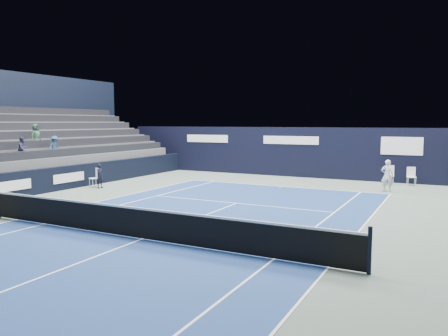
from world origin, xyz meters
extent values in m
plane|color=#526258|center=(0.00, 2.00, 0.00)|extent=(48.00, 48.00, 0.00)
cube|color=navy|center=(0.00, 0.00, 0.00)|extent=(10.97, 23.77, 0.01)
cube|color=white|center=(5.01, 15.38, 0.48)|extent=(0.50, 0.48, 0.04)
cube|color=white|center=(4.99, 15.59, 0.77)|extent=(0.46, 0.08, 0.55)
cylinder|color=white|center=(5.19, 15.59, 0.24)|extent=(0.03, 0.03, 0.48)
cylinder|color=white|center=(4.80, 15.55, 0.24)|extent=(0.03, 0.03, 0.48)
cylinder|color=white|center=(5.23, 15.22, 0.24)|extent=(0.03, 0.03, 0.48)
cylinder|color=white|center=(4.84, 15.18, 0.24)|extent=(0.03, 0.03, 0.48)
cube|color=white|center=(4.99, 15.61, 0.86)|extent=(0.38, 0.13, 0.35)
cube|color=white|center=(6.13, 15.46, 0.46)|extent=(0.53, 0.51, 0.04)
cube|color=white|center=(6.08, 15.66, 0.74)|extent=(0.44, 0.13, 0.53)
cylinder|color=white|center=(6.27, 15.68, 0.23)|extent=(0.03, 0.03, 0.46)
cylinder|color=white|center=(5.90, 15.59, 0.23)|extent=(0.03, 0.03, 0.46)
cylinder|color=white|center=(6.36, 15.33, 0.23)|extent=(0.03, 0.03, 0.46)
cylinder|color=white|center=(5.99, 15.24, 0.23)|extent=(0.03, 0.03, 0.46)
cube|color=white|center=(-8.73, 7.15, 0.46)|extent=(0.56, 0.55, 0.04)
cube|color=white|center=(-8.66, 7.34, 0.74)|extent=(0.42, 0.19, 0.53)
cylinder|color=white|center=(-8.49, 7.25, 0.23)|extent=(0.03, 0.03, 0.46)
cylinder|color=white|center=(-8.84, 7.39, 0.23)|extent=(0.03, 0.03, 0.46)
cylinder|color=white|center=(-8.62, 6.92, 0.23)|extent=(0.03, 0.03, 0.46)
cylinder|color=white|center=(-8.97, 7.05, 0.23)|extent=(0.03, 0.03, 0.46)
imported|color=black|center=(-8.19, 7.01, 0.64)|extent=(0.31, 0.47, 1.28)
cube|color=white|center=(0.00, 11.88, 0.01)|extent=(10.97, 0.06, 0.00)
cube|color=white|center=(5.49, 0.00, 0.01)|extent=(0.06, 23.77, 0.00)
cube|color=white|center=(-5.49, 0.00, 0.01)|extent=(0.06, 23.77, 0.00)
cube|color=white|center=(4.12, 0.00, 0.01)|extent=(0.06, 23.77, 0.00)
cube|color=white|center=(-4.12, 0.00, 0.01)|extent=(0.06, 23.77, 0.00)
cube|color=white|center=(0.00, 6.40, 0.01)|extent=(8.23, 0.06, 0.00)
cube|color=white|center=(0.00, 0.00, 0.01)|extent=(0.06, 12.80, 0.00)
cube|color=white|center=(0.00, 11.73, 0.01)|extent=(0.06, 0.30, 0.00)
cylinder|color=black|center=(6.40, 0.00, 0.55)|extent=(0.10, 0.10, 1.10)
cube|color=black|center=(0.00, 0.00, 0.46)|extent=(12.80, 0.03, 0.86)
cube|color=white|center=(0.00, 0.00, 0.91)|extent=(12.80, 0.05, 0.06)
cube|color=black|center=(0.00, 16.50, 1.55)|extent=(26.00, 0.60, 3.10)
cube|color=silver|center=(-7.00, 16.18, 2.30)|extent=(3.20, 0.02, 0.50)
cube|color=silver|center=(-1.00, 16.18, 2.30)|extent=(3.60, 0.02, 0.50)
cube|color=silver|center=(5.50, 16.18, 2.10)|extent=(2.20, 0.02, 1.00)
cube|color=black|center=(-9.50, 6.00, 0.60)|extent=(0.30, 22.00, 1.20)
cube|color=silver|center=(-9.33, 2.50, 0.60)|extent=(0.02, 2.40, 0.45)
cube|color=silver|center=(-9.33, 6.00, 0.60)|extent=(0.02, 2.00, 0.45)
cube|color=#515154|center=(-10.10, 7.00, 0.82)|extent=(0.90, 16.00, 1.65)
cube|color=#47484A|center=(-11.00, 7.00, 1.05)|extent=(0.90, 16.00, 2.10)
cube|color=#4E4D50|center=(-11.90, 7.00, 1.27)|extent=(0.90, 16.00, 2.55)
cube|color=#515153|center=(-12.80, 7.00, 1.50)|extent=(0.90, 16.00, 3.00)
cube|color=#505053|center=(-13.70, 7.00, 1.73)|extent=(0.90, 16.00, 3.45)
cube|color=#555557|center=(-14.60, 7.00, 1.95)|extent=(0.90, 16.00, 3.90)
cube|color=black|center=(-10.10, 7.00, 1.85)|extent=(0.63, 15.20, 0.40)
cube|color=black|center=(-11.00, 7.00, 2.30)|extent=(0.63, 15.20, 0.40)
cube|color=black|center=(-11.90, 7.00, 2.75)|extent=(0.63, 15.20, 0.40)
cube|color=black|center=(-12.80, 7.00, 3.20)|extent=(0.63, 15.20, 0.40)
cube|color=black|center=(-13.70, 7.00, 3.65)|extent=(0.63, 15.20, 0.40)
cube|color=black|center=(-14.60, 7.00, 4.10)|extent=(0.63, 15.20, 0.40)
cube|color=black|center=(-15.35, 7.00, 3.20)|extent=(0.60, 18.00, 6.40)
imported|color=#2A2A46|center=(-10.10, 3.95, 2.19)|extent=(0.49, 0.58, 1.09)
imported|color=navy|center=(-10.10, 5.84, 2.19)|extent=(0.46, 0.73, 1.07)
imported|color=#2D4C3C|center=(-11.00, 5.45, 2.71)|extent=(0.52, 0.67, 1.23)
imported|color=white|center=(5.21, 12.75, 0.79)|extent=(0.60, 0.42, 1.58)
cylinder|color=black|center=(5.06, 12.45, 1.05)|extent=(0.03, 0.29, 0.13)
torus|color=black|center=(5.06, 12.20, 1.15)|extent=(0.30, 0.13, 0.29)
camera|label=1|loc=(7.89, -9.99, 3.42)|focal=35.00mm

